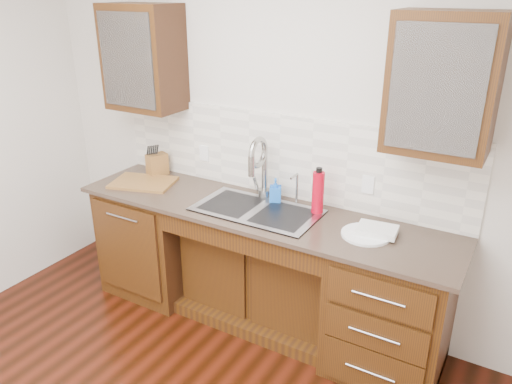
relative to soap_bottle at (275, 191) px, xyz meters
The scene contains 23 objects.
wall_back 0.41m from the soap_bottle, 101.12° to the left, with size 4.00×0.10×2.70m, color silver.
base_cabinet_left 1.15m from the soap_bottle, behind, with size 0.70×0.62×0.88m, color #593014.
base_cabinet_center 0.65m from the soap_bottle, 118.85° to the right, with size 1.20×0.44×0.70m, color #593014.
base_cabinet_right 1.08m from the soap_bottle, 10.02° to the right, with size 0.70×0.62×0.88m, color #593014.
countertop 0.21m from the soap_bottle, 102.53° to the right, with size 2.70×0.65×0.03m, color #84705B.
backsplash 0.25m from the soap_bottle, 105.82° to the left, with size 2.70×0.02×0.59m, color beige.
sink 0.26m from the soap_bottle, 101.57° to the right, with size 0.84×0.46×0.19m, color #9E9EA5.
faucet 0.16m from the soap_bottle, 160.32° to the left, with size 0.04×0.04×0.40m, color #999993.
filter_tap 0.15m from the soap_bottle, 19.18° to the left, with size 0.02×0.02×0.24m, color #999993.
upper_cabinet_left 1.37m from the soap_bottle, behind, with size 0.55×0.34×0.75m, color #593014.
upper_cabinet_right 1.31m from the soap_bottle, ahead, with size 0.55×0.34×0.75m, color #593014.
outlet_left 0.71m from the soap_bottle, 169.72° to the left, with size 0.08×0.01×0.12m, color white.
outlet_right 0.64m from the soap_bottle, 11.57° to the left, with size 0.08×0.01×0.12m, color white.
soap_bottle is the anchor object (origin of this frame).
water_bottle 0.33m from the soap_bottle, ahead, with size 0.08×0.08×0.29m, color #B20319.
plate 0.74m from the soap_bottle, 13.53° to the right, with size 0.30×0.30×0.02m, color white.
dish_towel 0.78m from the soap_bottle, ahead, with size 0.24×0.17×0.04m, color white.
knife_block 1.07m from the soap_bottle, behind, with size 0.10×0.16×0.17m, color brown.
cutting_board 1.06m from the soap_bottle, 169.07° to the right, with size 0.46×0.32×0.02m, color #967049.
cup_left_a 1.37m from the soap_bottle, behind, with size 0.12×0.12×0.09m, color white.
cup_left_b 1.29m from the soap_bottle, behind, with size 0.10×0.10×0.09m, color white.
cup_right_a 1.24m from the soap_bottle, ahead, with size 0.11×0.11×0.09m, color silver.
cup_right_b 1.41m from the soap_bottle, ahead, with size 0.11×0.11×0.10m, color white.
Camera 1 is at (1.53, -1.23, 2.31)m, focal length 35.00 mm.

